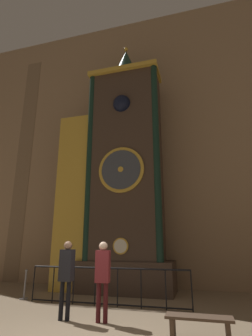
# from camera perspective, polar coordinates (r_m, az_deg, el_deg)

# --- Properties ---
(ground_plane) EXTENTS (28.00, 28.00, 0.00)m
(ground_plane) POSITION_cam_1_polar(r_m,az_deg,el_deg) (6.30, -10.30, -32.38)
(ground_plane) COLOR #847056
(cathedral_back_wall) EXTENTS (24.00, 0.32, 13.87)m
(cathedral_back_wall) POSITION_cam_1_polar(r_m,az_deg,el_deg) (13.16, 2.99, 6.87)
(cathedral_back_wall) COLOR #997A5B
(cathedral_back_wall) RESTS_ON ground_plane
(clock_tower) EXTENTS (4.82, 1.83, 11.11)m
(clock_tower) POSITION_cam_1_polar(r_m,az_deg,el_deg) (11.24, -2.43, -1.66)
(clock_tower) COLOR #423328
(clock_tower) RESTS_ON ground_plane
(railing_fence) EXTENTS (5.08, 0.05, 1.09)m
(railing_fence) POSITION_cam_1_polar(r_m,az_deg,el_deg) (8.69, -4.34, -23.91)
(railing_fence) COLOR black
(railing_fence) RESTS_ON ground_plane
(visitor_near) EXTENTS (0.35, 0.24, 1.84)m
(visitor_near) POSITION_cam_1_polar(r_m,az_deg,el_deg) (7.27, -12.82, -21.06)
(visitor_near) COLOR black
(visitor_near) RESTS_ON ground_plane
(visitor_far) EXTENTS (0.36, 0.25, 1.83)m
(visitor_far) POSITION_cam_1_polar(r_m,az_deg,el_deg) (6.94, -5.09, -21.67)
(visitor_far) COLOR #461518
(visitor_far) RESTS_ON ground_plane
(stanchion_post) EXTENTS (0.28, 0.28, 0.94)m
(stanchion_post) POSITION_cam_1_polar(r_m,az_deg,el_deg) (10.32, -21.21, -23.44)
(stanchion_post) COLOR gray
(stanchion_post) RESTS_ON ground_plane
(visitor_bench) EXTENTS (1.28, 0.40, 0.44)m
(visitor_bench) POSITION_cam_1_polar(r_m,az_deg,el_deg) (6.02, 15.66, -29.77)
(visitor_bench) COLOR brown
(visitor_bench) RESTS_ON ground_plane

